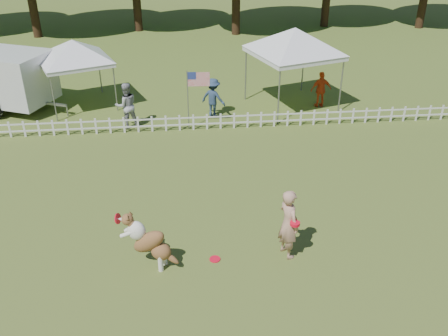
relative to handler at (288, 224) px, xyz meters
name	(u,v)px	position (x,y,z in m)	size (l,w,h in m)	color
ground	(217,247)	(-1.65, 0.43, -0.89)	(120.00, 120.00, 0.00)	#4B641F
picket_fence	(200,122)	(-1.65, 7.43, -0.59)	(22.00, 0.08, 0.60)	silver
handler	(288,224)	(0.00, 0.00, 0.00)	(0.65, 0.43, 1.78)	tan
dog	(150,242)	(-3.22, -0.09, -0.21)	(1.31, 0.44, 1.35)	brown
frisbee_on_turf	(215,259)	(-1.73, -0.04, -0.88)	(0.26, 0.26, 0.02)	red
canopy_tent_left	(77,74)	(-6.36, 10.27, 0.43)	(2.56, 2.56, 2.65)	white
canopy_tent_right	(293,69)	(2.16, 9.43, 0.66)	(3.00, 3.00, 3.10)	white
flag_pole	(188,101)	(-2.06, 7.56, 0.21)	(0.84, 0.09, 2.20)	gray
spectator_a	(126,105)	(-4.30, 7.95, -0.04)	(0.82, 0.64, 1.70)	#9B9BA0
spectator_b	(213,98)	(-1.07, 8.64, -0.13)	(0.98, 0.56, 1.52)	navy
spectator_c	(321,89)	(3.32, 9.23, -0.16)	(0.85, 0.35, 1.45)	#E9491B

